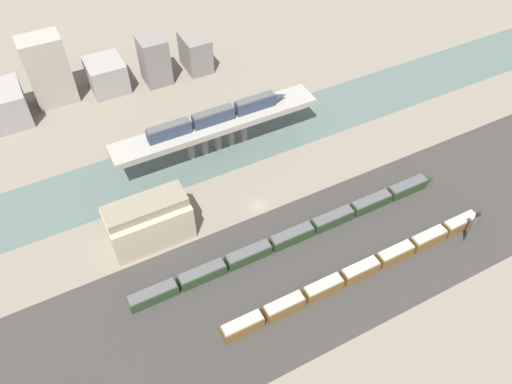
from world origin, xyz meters
name	(u,v)px	position (x,y,z in m)	size (l,w,h in m)	color
ground_plane	(259,206)	(0.00, 0.00, 0.00)	(400.00, 400.00, 0.00)	#756B5B
railbed_yard	(303,270)	(0.00, -24.00, 0.00)	(280.00, 42.00, 0.01)	#33302D
river_water	(218,148)	(0.00, 27.03, 0.00)	(320.00, 22.25, 0.01)	#4C5B56
bridge	(217,126)	(0.00, 27.03, 8.77)	(64.30, 9.38, 10.64)	gray
train_on_bridge	(218,115)	(0.68, 27.03, 12.67)	(44.88, 2.95, 4.14)	#2D384C
train_yard_near	(364,269)	(12.61, -31.70, 1.93)	(77.39, 3.07, 3.93)	brown
train_yard_mid	(297,234)	(3.65, -14.65, 1.67)	(91.92, 3.18, 3.41)	#23381E
warehouse_building	(149,221)	(-29.81, 3.37, 6.38)	(20.85, 10.92, 13.43)	tan
signal_tower	(472,227)	(42.48, -35.78, 5.49)	(1.00, 0.96, 11.25)	#4C4C51
city_block_left	(48,70)	(-38.53, 75.22, 11.83)	(13.24, 9.22, 23.65)	gray
city_block_center	(107,75)	(-20.83, 73.74, 5.35)	(12.23, 13.58, 10.71)	gray
city_block_right	(154,60)	(-4.19, 70.20, 8.38)	(8.94, 9.74, 16.76)	slate
city_block_far_right	(195,52)	(11.60, 71.39, 6.35)	(8.58, 12.95, 12.70)	slate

